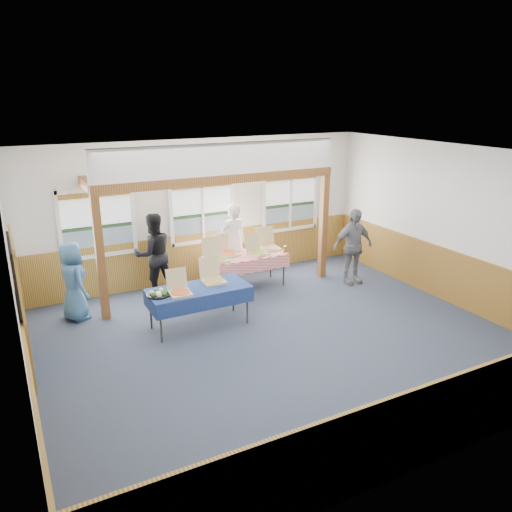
{
  "coord_description": "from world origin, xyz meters",
  "views": [
    {
      "loc": [
        -3.98,
        -6.81,
        4.13
      ],
      "look_at": [
        0.08,
        1.0,
        1.24
      ],
      "focal_mm": 35.0,
      "sensor_mm": 36.0,
      "label": 1
    }
  ],
  "objects": [
    {
      "name": "drink_glass",
      "position": [
        1.46,
        2.25,
        0.83
      ],
      "size": [
        0.07,
        0.07,
        0.15
      ],
      "primitive_type": "cylinder",
      "color": "olive",
      "rests_on": "table_right"
    },
    {
      "name": "table_left",
      "position": [
        -1.02,
        1.15,
        0.7
      ],
      "size": [
        1.91,
        0.98,
        0.76
      ],
      "rotation": [
        0.0,
        0.0,
        -0.09
      ],
      "color": "#2D2D2D",
      "rests_on": "floor"
    },
    {
      "name": "wall_left",
      "position": [
        -4.0,
        0.0,
        1.6
      ],
      "size": [
        0.0,
        8.0,
        8.0
      ],
      "primitive_type": "plane",
      "rotation": [
        1.57,
        0.0,
        1.57
      ],
      "color": "silver",
      "rests_on": "floor"
    },
    {
      "name": "floor",
      "position": [
        0.0,
        0.0,
        0.0
      ],
      "size": [
        8.0,
        8.0,
        0.0
      ],
      "primitive_type": "plane",
      "color": "#2C3648",
      "rests_on": "ground"
    },
    {
      "name": "wall_front",
      "position": [
        0.0,
        -3.5,
        1.6
      ],
      "size": [
        8.0,
        0.0,
        8.0
      ],
      "primitive_type": "plane",
      "rotation": [
        -1.57,
        0.0,
        0.0
      ],
      "color": "silver",
      "rests_on": "floor"
    },
    {
      "name": "pizza_box_f",
      "position": [
        1.26,
        2.64,
        0.83
      ],
      "size": [
        0.47,
        0.55,
        0.47
      ],
      "rotation": [
        0.0,
        0.0,
        -0.08
      ],
      "color": "#C9B686",
      "rests_on": "table_right"
    },
    {
      "name": "window_left",
      "position": [
        -2.3,
        3.46,
        1.68
      ],
      "size": [
        1.56,
        0.1,
        1.46
      ],
      "color": "white",
      "rests_on": "wall_back"
    },
    {
      "name": "wall_right",
      "position": [
        4.0,
        0.0,
        1.6
      ],
      "size": [
        0.0,
        8.0,
        8.0
      ],
      "primitive_type": "plane",
      "rotation": [
        1.57,
        0.0,
        -1.57
      ],
      "color": "silver",
      "rests_on": "floor"
    },
    {
      "name": "wainscot_left",
      "position": [
        -3.98,
        0.0,
        0.55
      ],
      "size": [
        0.05,
        6.98,
        1.1
      ],
      "primitive_type": "cube",
      "color": "brown",
      "rests_on": "floor"
    },
    {
      "name": "pizza_box_c",
      "position": [
        -0.15,
        2.4,
        0.83
      ],
      "size": [
        0.44,
        0.53,
        0.47
      ],
      "rotation": [
        0.0,
        0.0,
        0.02
      ],
      "color": "#C9B686",
      "rests_on": "table_right"
    },
    {
      "name": "pizza_box_e",
      "position": [
        0.85,
        2.42,
        0.82
      ],
      "size": [
        0.46,
        0.53,
        0.42
      ],
      "rotation": [
        0.0,
        0.0,
        0.18
      ],
      "color": "#C9B686",
      "rests_on": "table_right"
    },
    {
      "name": "window_mid",
      "position": [
        0.0,
        3.46,
        1.68
      ],
      "size": [
        1.56,
        0.1,
        1.46
      ],
      "color": "white",
      "rests_on": "wall_back"
    },
    {
      "name": "pizza_box_b",
      "position": [
        -0.67,
        1.31,
        0.82
      ],
      "size": [
        0.41,
        0.49,
        0.43
      ],
      "rotation": [
        0.0,
        0.0,
        -0.03
      ],
      "color": "#C9B686",
      "rests_on": "table_left"
    },
    {
      "name": "wall_back",
      "position": [
        0.0,
        3.5,
        1.6
      ],
      "size": [
        8.0,
        0.0,
        8.0
      ],
      "primitive_type": "plane",
      "rotation": [
        1.57,
        0.0,
        0.0
      ],
      "color": "silver",
      "rests_on": "floor"
    },
    {
      "name": "man_blue",
      "position": [
        -3.0,
        2.53,
        0.76
      ],
      "size": [
        0.68,
        0.85,
        1.52
      ],
      "primitive_type": "imported",
      "rotation": [
        0.0,
        0.0,
        1.86
      ],
      "color": "#3C6996",
      "rests_on": "floor"
    },
    {
      "name": "post_right",
      "position": [
        2.5,
        2.3,
        1.2
      ],
      "size": [
        0.15,
        0.15,
        2.4
      ],
      "primitive_type": "cube",
      "color": "brown",
      "rests_on": "floor"
    },
    {
      "name": "post_left",
      "position": [
        -2.5,
        2.3,
        1.2
      ],
      "size": [
        0.15,
        0.15,
        2.4
      ],
      "primitive_type": "cube",
      "color": "brown",
      "rests_on": "floor"
    },
    {
      "name": "window_right",
      "position": [
        2.3,
        3.46,
        1.68
      ],
      "size": [
        1.56,
        0.1,
        1.46
      ],
      "color": "white",
      "rests_on": "wall_back"
    },
    {
      "name": "cased_opening",
      "position": [
        -3.96,
        0.9,
        1.05
      ],
      "size": [
        0.06,
        1.3,
        2.1
      ],
      "primitive_type": "cube",
      "color": "#2D2D2D",
      "rests_on": "wall_left"
    },
    {
      "name": "person_grey",
      "position": [
        2.87,
        1.66,
        0.86
      ],
      "size": [
        1.03,
        0.48,
        1.72
      ],
      "primitive_type": "imported",
      "rotation": [
        0.0,
        0.0,
        -0.06
      ],
      "color": "slate",
      "rests_on": "floor"
    },
    {
      "name": "wainscot_right",
      "position": [
        3.98,
        0.0,
        0.55
      ],
      "size": [
        0.05,
        6.98,
        1.1
      ],
      "primitive_type": "cube",
      "color": "brown",
      "rests_on": "floor"
    },
    {
      "name": "table_right",
      "position": [
        0.61,
        2.5,
        0.7
      ],
      "size": [
        1.91,
        1.24,
        0.76
      ],
      "rotation": [
        0.0,
        0.0,
        0.26
      ],
      "color": "#2D2D2D",
      "rests_on": "floor"
    },
    {
      "name": "wainscot_back",
      "position": [
        0.0,
        3.48,
        0.55
      ],
      "size": [
        7.98,
        0.05,
        1.1
      ],
      "primitive_type": "cube",
      "color": "brown",
      "rests_on": "floor"
    },
    {
      "name": "woman_white",
      "position": [
        0.5,
        2.92,
        0.92
      ],
      "size": [
        0.73,
        0.53,
        1.84
      ],
      "primitive_type": "imported",
      "rotation": [
        0.0,
        0.0,
        3.28
      ],
      "color": "silver",
      "rests_on": "floor"
    },
    {
      "name": "ceiling",
      "position": [
        0.0,
        0.0,
        3.2
      ],
      "size": [
        8.0,
        8.0,
        0.0
      ],
      "primitive_type": "plane",
      "rotation": [
        3.14,
        0.0,
        0.0
      ],
      "color": "white",
      "rests_on": "wall_back"
    },
    {
      "name": "veggie_tray",
      "position": [
        -1.77,
        1.15,
        0.79
      ],
      "size": [
        0.43,
        0.43,
        0.1
      ],
      "color": "black",
      "rests_on": "table_left"
    },
    {
      "name": "pizza_box_d",
      "position": [
        0.25,
        2.69,
        0.83
      ],
      "size": [
        0.49,
        0.57,
        0.47
      ],
      "rotation": [
        0.0,
        0.0,
        0.13
      ],
      "color": "#C9B686",
      "rests_on": "table_right"
    },
    {
      "name": "wainscot_front",
      "position": [
        0.0,
        -3.48,
        0.55
      ],
      "size": [
        7.98,
        0.05,
        1.1
      ],
      "primitive_type": "cube",
      "color": "brown",
      "rests_on": "floor"
    },
    {
      "name": "woman_black",
      "position": [
        -1.28,
        3.1,
        0.88
      ],
      "size": [
        0.9,
        0.72,
        1.77
      ],
      "primitive_type": "imported",
      "rotation": [
        0.0,
        0.0,
        3.21
      ],
      "color": "black",
      "rests_on": "floor"
    },
    {
      "name": "cross_beam",
      "position": [
        0.0,
        2.3,
        2.49
      ],
      "size": [
        5.15,
        0.18,
        0.18
      ],
      "primitive_type": "cube",
      "color": "brown",
      "rests_on": "post_left"
    },
    {
      "name": "pizza_box_a",
      "position": [
        -1.42,
        1.04,
        0.82
      ],
      "size": [
        0.4,
        0.48,
        0.41
      ],
      "rotation": [
        0.0,
        0.0,
        -0.06
      ],
      "color": "#C9B686",
      "rests_on": "table_left"
    }
  ]
}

